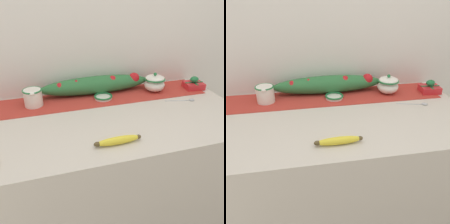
% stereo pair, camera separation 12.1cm
% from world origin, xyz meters
% --- Properties ---
extents(countertop, '(1.41, 0.73, 0.89)m').
position_xyz_m(countertop, '(0.00, 0.00, 0.44)').
color(countertop, beige).
rests_on(countertop, ground_plane).
extents(back_wall, '(2.21, 0.04, 2.40)m').
position_xyz_m(back_wall, '(0.00, 0.39, 1.20)').
color(back_wall, silver).
rests_on(back_wall, ground_plane).
extents(table_runner, '(1.30, 0.25, 0.00)m').
position_xyz_m(table_runner, '(0.00, 0.23, 0.89)').
color(table_runner, '#B23328').
rests_on(table_runner, countertop).
extents(cream_pitcher, '(0.10, 0.12, 0.10)m').
position_xyz_m(cream_pitcher, '(-0.37, 0.24, 0.94)').
color(cream_pitcher, white).
rests_on(cream_pitcher, countertop).
extents(sugar_bowl, '(0.13, 0.13, 0.12)m').
position_xyz_m(sugar_bowl, '(0.36, 0.23, 0.95)').
color(sugar_bowl, white).
rests_on(sugar_bowl, countertop).
extents(small_dish, '(0.11, 0.11, 0.02)m').
position_xyz_m(small_dish, '(0.02, 0.21, 0.90)').
color(small_dish, white).
rests_on(small_dish, countertop).
extents(banana, '(0.21, 0.04, 0.04)m').
position_xyz_m(banana, '(-0.03, -0.25, 0.91)').
color(banana, yellow).
rests_on(banana, countertop).
extents(spoon, '(0.17, 0.06, 0.01)m').
position_xyz_m(spoon, '(0.49, 0.05, 0.89)').
color(spoon, '#B7B7BC').
rests_on(spoon, countertop).
extents(gift_box, '(0.13, 0.11, 0.08)m').
position_xyz_m(gift_box, '(0.62, 0.20, 0.92)').
color(gift_box, red).
rests_on(gift_box, countertop).
extents(poinsettia_garland, '(0.67, 0.12, 0.11)m').
position_xyz_m(poinsettia_garland, '(0.00, 0.30, 0.95)').
color(poinsettia_garland, '#2D6B38').
rests_on(poinsettia_garland, countertop).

